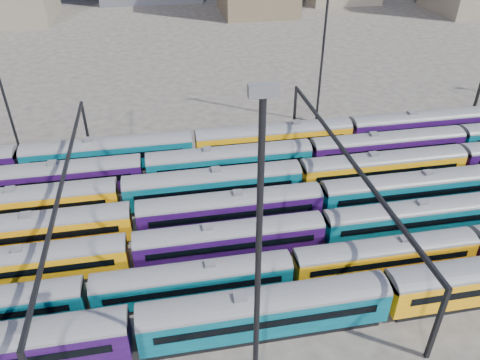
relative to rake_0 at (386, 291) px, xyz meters
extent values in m
plane|color=#3D3733|center=(-8.33, 15.00, -2.82)|extent=(500.00, 500.00, 0.00)
cube|color=black|center=(-10.95, 0.00, -2.45)|extent=(20.23, 2.62, 0.75)
cube|color=#054150|center=(-10.95, 0.00, -0.53)|extent=(21.29, 3.09, 3.09)
cylinder|color=#4C4C51|center=(-10.95, 0.00, 1.01)|extent=(21.29, 3.09, 3.09)
cube|color=black|center=(-10.95, -1.56, -0.16)|extent=(18.74, 0.06, 0.80)
cube|color=black|center=(-10.95, 1.56, -0.16)|extent=(18.74, 0.06, 0.80)
cube|color=slate|center=(-10.95, 0.00, 1.83)|extent=(1.06, 0.96, 0.37)
cube|color=black|center=(-16.54, 5.00, -2.50)|extent=(17.33, 2.25, 0.64)
cube|color=#054150|center=(-16.54, 5.00, -0.86)|extent=(18.24, 2.64, 2.64)
cylinder|color=#4C4C51|center=(-16.54, 5.00, 0.46)|extent=(18.24, 2.64, 2.64)
cube|color=black|center=(-16.54, 3.66, -0.55)|extent=(16.05, 0.06, 0.68)
cube|color=black|center=(-16.54, 6.34, -0.55)|extent=(16.05, 0.06, 0.68)
cube|color=slate|center=(-16.54, 5.00, 1.16)|extent=(0.91, 0.82, 0.32)
cube|color=black|center=(2.30, 5.00, -2.50)|extent=(17.33, 2.25, 0.64)
cube|color=#CE8408|center=(2.30, 5.00, -0.86)|extent=(18.24, 2.64, 2.64)
cylinder|color=#4C4C51|center=(2.30, 5.00, 0.46)|extent=(18.24, 2.64, 2.64)
cube|color=black|center=(2.30, 3.66, -0.55)|extent=(16.05, 0.06, 0.68)
cube|color=black|center=(2.30, 6.34, -0.55)|extent=(16.05, 0.06, 0.68)
cube|color=slate|center=(2.30, 5.00, 1.16)|extent=(0.91, 0.82, 0.32)
cube|color=black|center=(-32.22, 10.00, -2.49)|extent=(18.34, 2.38, 0.68)
cube|color=#CE8408|center=(-32.22, 10.00, -0.75)|extent=(19.31, 2.80, 2.80)
cylinder|color=#4C4C51|center=(-32.22, 10.00, 0.65)|extent=(19.31, 2.80, 2.80)
cube|color=black|center=(-32.22, 8.58, -0.41)|extent=(16.99, 0.06, 0.72)
cube|color=black|center=(-32.22, 11.42, -0.41)|extent=(16.99, 0.06, 0.72)
cube|color=slate|center=(-32.22, 10.00, 1.40)|extent=(0.97, 0.87, 0.34)
cube|color=black|center=(-12.31, 10.00, -2.49)|extent=(18.34, 2.38, 0.68)
cube|color=#1F0738|center=(-12.31, 10.00, -0.75)|extent=(19.31, 2.80, 2.80)
cylinder|color=#4C4C51|center=(-12.31, 10.00, 0.65)|extent=(19.31, 2.80, 2.80)
cube|color=black|center=(-12.31, 8.58, -0.41)|extent=(16.99, 0.06, 0.72)
cube|color=black|center=(-12.31, 11.42, -0.41)|extent=(16.99, 0.06, 0.72)
cube|color=slate|center=(-12.31, 10.00, 1.40)|extent=(0.97, 0.87, 0.34)
cube|color=black|center=(7.59, 10.00, -2.49)|extent=(18.34, 2.38, 0.68)
cube|color=#054150|center=(7.59, 10.00, -0.75)|extent=(19.31, 2.80, 2.80)
cylinder|color=#4C4C51|center=(7.59, 10.00, 0.65)|extent=(19.31, 2.80, 2.80)
cube|color=black|center=(7.59, 8.58, -0.41)|extent=(16.99, 0.06, 0.72)
cube|color=black|center=(7.59, 11.42, -0.41)|extent=(16.99, 0.06, 0.72)
cube|color=slate|center=(7.59, 10.00, 1.40)|extent=(0.97, 0.87, 0.34)
cube|color=black|center=(-32.45, 15.00, -2.47)|extent=(19.41, 2.52, 0.71)
cube|color=#CE8408|center=(-32.45, 15.00, -0.63)|extent=(20.43, 2.96, 2.96)
cylinder|color=#4C4C51|center=(-32.45, 15.00, 0.85)|extent=(20.43, 2.96, 2.96)
cube|color=black|center=(-32.45, 13.50, -0.27)|extent=(17.98, 0.06, 0.77)
cube|color=black|center=(-32.45, 16.50, -0.27)|extent=(17.98, 0.06, 0.77)
cube|color=slate|center=(-32.45, 15.00, 1.64)|extent=(1.02, 0.92, 0.36)
cube|color=black|center=(-11.42, 15.00, -2.47)|extent=(19.41, 2.52, 0.71)
cube|color=#1F0738|center=(-11.42, 15.00, -0.63)|extent=(20.43, 2.96, 2.96)
cylinder|color=#4C4C51|center=(-11.42, 15.00, 0.85)|extent=(20.43, 2.96, 2.96)
cube|color=black|center=(-11.42, 13.50, -0.27)|extent=(17.98, 0.06, 0.77)
cube|color=black|center=(-11.42, 16.50, -0.27)|extent=(17.98, 0.06, 0.77)
cube|color=slate|center=(-11.42, 15.00, 1.64)|extent=(1.02, 0.92, 0.36)
cube|color=black|center=(9.61, 15.00, -2.47)|extent=(19.41, 2.52, 0.71)
cube|color=#054150|center=(9.61, 15.00, -0.63)|extent=(20.43, 2.96, 2.96)
cylinder|color=#4C4C51|center=(9.61, 15.00, 0.85)|extent=(20.43, 2.96, 2.96)
cube|color=black|center=(9.61, 13.50, -0.27)|extent=(17.98, 0.06, 0.77)
cube|color=black|center=(9.61, 16.50, -0.27)|extent=(17.98, 0.06, 0.77)
cube|color=slate|center=(9.61, 15.00, 1.64)|extent=(1.02, 0.92, 0.36)
cube|color=black|center=(-34.30, 20.00, -2.46)|extent=(19.98, 2.59, 0.74)
cube|color=#CE8408|center=(-34.30, 20.00, -0.56)|extent=(21.03, 3.05, 3.05)
cylinder|color=#4C4C51|center=(-34.30, 20.00, 0.96)|extent=(21.03, 3.05, 3.05)
cube|color=black|center=(-34.30, 18.45, -0.20)|extent=(18.51, 0.06, 0.79)
cube|color=black|center=(-34.30, 21.55, -0.20)|extent=(18.51, 0.06, 0.79)
cube|color=slate|center=(-34.30, 20.00, 1.78)|extent=(1.05, 0.95, 0.37)
cube|color=black|center=(-12.67, 20.00, -2.46)|extent=(19.98, 2.59, 0.74)
cube|color=#054150|center=(-12.67, 20.00, -0.56)|extent=(21.03, 3.05, 3.05)
cylinder|color=#4C4C51|center=(-12.67, 20.00, 0.96)|extent=(21.03, 3.05, 3.05)
cube|color=black|center=(-12.67, 18.45, -0.20)|extent=(18.51, 0.06, 0.79)
cube|color=black|center=(-12.67, 21.55, -0.20)|extent=(18.51, 0.06, 0.79)
cube|color=slate|center=(-12.67, 20.00, 1.78)|extent=(1.05, 0.95, 0.37)
cube|color=black|center=(8.97, 20.00, -2.46)|extent=(19.98, 2.59, 0.74)
cube|color=#CE8408|center=(8.97, 20.00, -0.56)|extent=(21.03, 3.05, 3.05)
cylinder|color=#4C4C51|center=(8.97, 20.00, 0.96)|extent=(21.03, 3.05, 3.05)
cube|color=black|center=(8.97, 18.45, -0.20)|extent=(18.51, 0.06, 0.79)
cube|color=black|center=(8.97, 21.55, -0.20)|extent=(18.51, 0.06, 0.79)
cube|color=slate|center=(8.97, 20.00, 1.78)|extent=(1.05, 0.95, 0.37)
cube|color=black|center=(-31.59, 25.00, -2.45)|extent=(20.09, 2.61, 0.74)
cube|color=#1F0738|center=(-31.59, 25.00, -0.55)|extent=(21.15, 3.07, 3.07)
cylinder|color=#4C4C51|center=(-31.59, 25.00, 0.98)|extent=(21.15, 3.07, 3.07)
cube|color=black|center=(-31.59, 23.45, -0.18)|extent=(18.61, 0.06, 0.79)
cube|color=black|center=(-31.59, 26.55, -0.18)|extent=(18.61, 0.06, 0.79)
cube|color=slate|center=(-31.59, 25.00, 1.80)|extent=(1.06, 0.95, 0.37)
cube|color=black|center=(-9.84, 25.00, -2.45)|extent=(20.09, 2.61, 0.74)
cube|color=#054150|center=(-9.84, 25.00, -0.55)|extent=(21.15, 3.07, 3.07)
cylinder|color=#4C4C51|center=(-9.84, 25.00, 0.98)|extent=(21.15, 3.07, 3.07)
cube|color=black|center=(-9.84, 23.45, -0.18)|extent=(18.61, 0.06, 0.79)
cube|color=black|center=(-9.84, 26.55, -0.18)|extent=(18.61, 0.06, 0.79)
cube|color=slate|center=(-9.84, 25.00, 1.80)|extent=(1.06, 0.95, 0.37)
cube|color=black|center=(11.90, 25.00, -2.45)|extent=(20.09, 2.61, 0.74)
cube|color=#1F0738|center=(11.90, 25.00, -0.55)|extent=(21.15, 3.07, 3.07)
cylinder|color=#4C4C51|center=(11.90, 25.00, 0.98)|extent=(21.15, 3.07, 3.07)
cube|color=black|center=(11.90, 23.45, -0.18)|extent=(18.61, 0.06, 0.79)
cube|color=black|center=(11.90, 26.55, -0.18)|extent=(18.61, 0.06, 0.79)
cube|color=slate|center=(11.90, 25.00, 1.80)|extent=(1.06, 0.95, 0.37)
cube|color=black|center=(-25.21, 30.00, -2.44)|extent=(20.81, 2.70, 0.77)
cube|color=#054150|center=(-25.21, 30.00, -0.47)|extent=(21.90, 3.18, 3.18)
cylinder|color=#4C4C51|center=(-25.21, 30.00, 1.12)|extent=(21.90, 3.18, 3.18)
cube|color=black|center=(-25.21, 28.39, -0.09)|extent=(19.27, 0.06, 0.82)
cube|color=black|center=(-25.21, 31.61, -0.09)|extent=(19.27, 0.06, 0.82)
cube|color=slate|center=(-25.21, 30.00, 1.97)|extent=(1.10, 0.99, 0.38)
cube|color=black|center=(-2.71, 30.00, -2.44)|extent=(20.81, 2.70, 0.77)
cube|color=#CE8408|center=(-2.71, 30.00, -0.47)|extent=(21.90, 3.18, 3.18)
cylinder|color=#4C4C51|center=(-2.71, 30.00, 1.12)|extent=(21.90, 3.18, 3.18)
cube|color=black|center=(-2.71, 28.39, -0.09)|extent=(19.27, 0.06, 0.82)
cube|color=black|center=(-2.71, 31.61, -0.09)|extent=(19.27, 0.06, 0.82)
cube|color=slate|center=(-2.71, 30.00, 1.97)|extent=(1.10, 0.99, 0.38)
cube|color=black|center=(19.79, 30.00, -2.44)|extent=(20.81, 2.70, 0.77)
cube|color=#1F0738|center=(19.79, 30.00, -0.47)|extent=(21.90, 3.18, 3.18)
cylinder|color=#4C4C51|center=(19.79, 30.00, 1.12)|extent=(21.90, 3.18, 3.18)
cube|color=black|center=(19.79, 28.39, -0.09)|extent=(19.27, 0.06, 0.82)
cube|color=black|center=(19.79, 31.61, -0.09)|extent=(19.27, 0.06, 0.82)
cube|color=slate|center=(19.79, 30.00, 1.97)|extent=(1.10, 0.99, 0.38)
cube|color=black|center=(-28.33, 35.00, 1.18)|extent=(0.35, 0.35, 8.00)
cube|color=black|center=(-28.33, 15.00, 4.98)|extent=(0.30, 40.00, 0.45)
cube|color=black|center=(1.67, -5.00, 1.18)|extent=(0.35, 0.35, 8.00)
cube|color=black|center=(1.67, 35.00, 1.18)|extent=(0.35, 0.35, 8.00)
cube|color=black|center=(1.67, 15.00, 4.98)|extent=(0.30, 40.00, 0.45)
cube|color=black|center=(31.67, 35.00, 1.18)|extent=(0.35, 0.35, 8.00)
cylinder|color=black|center=(-13.33, -7.00, 9.68)|extent=(0.36, 0.36, 25.00)
cube|color=slate|center=(-13.33, -7.00, 22.48)|extent=(1.40, 0.50, 0.60)
cylinder|color=black|center=(6.67, 39.00, 9.68)|extent=(0.36, 0.36, 25.00)
camera|label=1|loc=(-17.96, -26.26, 30.53)|focal=35.00mm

